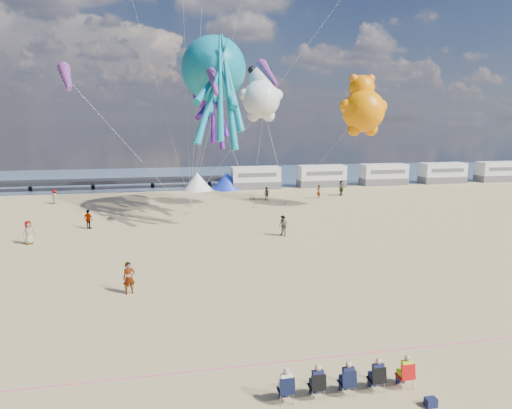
% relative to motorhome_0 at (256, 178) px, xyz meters
% --- Properties ---
extents(ground, '(120.00, 120.00, 0.00)m').
position_rel_motorhome_0_xyz_m(ground, '(-6.00, -40.00, -1.50)').
color(ground, tan).
rests_on(ground, ground).
extents(water, '(120.00, 120.00, 0.00)m').
position_rel_motorhome_0_xyz_m(water, '(-6.00, 15.00, -1.48)').
color(water, '#3C5673').
rests_on(water, ground).
extents(motorhome_0, '(6.60, 2.50, 3.00)m').
position_rel_motorhome_0_xyz_m(motorhome_0, '(0.00, 0.00, 0.00)').
color(motorhome_0, silver).
rests_on(motorhome_0, ground).
extents(motorhome_1, '(6.60, 2.50, 3.00)m').
position_rel_motorhome_0_xyz_m(motorhome_1, '(9.50, 0.00, 0.00)').
color(motorhome_1, silver).
rests_on(motorhome_1, ground).
extents(motorhome_2, '(6.60, 2.50, 3.00)m').
position_rel_motorhome_0_xyz_m(motorhome_2, '(19.00, 0.00, 0.00)').
color(motorhome_2, silver).
rests_on(motorhome_2, ground).
extents(motorhome_3, '(6.60, 2.50, 3.00)m').
position_rel_motorhome_0_xyz_m(motorhome_3, '(28.50, 0.00, 0.00)').
color(motorhome_3, silver).
rests_on(motorhome_3, ground).
extents(motorhome_4, '(6.60, 2.50, 3.00)m').
position_rel_motorhome_0_xyz_m(motorhome_4, '(38.00, 0.00, 0.00)').
color(motorhome_4, silver).
rests_on(motorhome_4, ground).
extents(tent_white, '(4.00, 4.00, 2.40)m').
position_rel_motorhome_0_xyz_m(tent_white, '(-8.00, 0.00, -0.30)').
color(tent_white, white).
rests_on(tent_white, ground).
extents(tent_blue, '(4.00, 4.00, 2.40)m').
position_rel_motorhome_0_xyz_m(tent_blue, '(-4.00, 0.00, -0.30)').
color(tent_blue, '#1933CC').
rests_on(tent_blue, ground).
extents(spectator_row, '(6.10, 0.90, 1.30)m').
position_rel_motorhome_0_xyz_m(spectator_row, '(-6.22, -47.48, -0.85)').
color(spectator_row, black).
rests_on(spectator_row, ground).
extents(cooler_navy, '(0.38, 0.28, 0.30)m').
position_rel_motorhome_0_xyz_m(cooler_navy, '(-3.70, -48.69, -1.35)').
color(cooler_navy, '#12183A').
rests_on(cooler_navy, ground).
extents(rope_line, '(34.00, 0.03, 0.03)m').
position_rel_motorhome_0_xyz_m(rope_line, '(-6.00, -45.00, -1.48)').
color(rope_line, '#F2338C').
rests_on(rope_line, ground).
extents(standing_person, '(0.74, 0.58, 1.80)m').
position_rel_motorhome_0_xyz_m(standing_person, '(-14.32, -36.34, -0.60)').
color(standing_person, tan).
rests_on(standing_person, ground).
extents(beachgoer_0, '(0.80, 0.74, 1.84)m').
position_rel_motorhome_0_xyz_m(beachgoer_0, '(-22.58, -24.45, -0.58)').
color(beachgoer_0, '#7F6659').
rests_on(beachgoer_0, ground).
extents(beachgoer_1, '(0.89, 1.00, 1.72)m').
position_rel_motorhome_0_xyz_m(beachgoer_1, '(-2.88, -25.92, -0.64)').
color(beachgoer_1, '#7F6659').
rests_on(beachgoer_1, ground).
extents(beachgoer_3, '(1.26, 1.14, 1.69)m').
position_rel_motorhome_0_xyz_m(beachgoer_3, '(-18.89, -20.11, -0.65)').
color(beachgoer_3, '#7F6659').
rests_on(beachgoer_3, ground).
extents(beachgoer_4, '(1.13, 1.06, 1.87)m').
position_rel_motorhome_0_xyz_m(beachgoer_4, '(9.40, -7.80, -0.56)').
color(beachgoer_4, '#7F6659').
rests_on(beachgoer_4, ground).
extents(beachgoer_5, '(1.54, 1.24, 1.64)m').
position_rel_motorhome_0_xyz_m(beachgoer_5, '(5.88, -9.28, -0.68)').
color(beachgoer_5, '#7F6659').
rests_on(beachgoer_5, ground).
extents(beachgoer_6, '(0.57, 0.69, 1.63)m').
position_rel_motorhome_0_xyz_m(beachgoer_6, '(-24.56, -6.80, -0.68)').
color(beachgoer_6, '#7F6659').
rests_on(beachgoer_6, ground).
extents(beachgoer_7, '(0.91, 0.92, 1.61)m').
position_rel_motorhome_0_xyz_m(beachgoer_7, '(-0.61, -9.62, -0.70)').
color(beachgoer_7, '#7F6659').
rests_on(beachgoer_7, ground).
extents(sandbag_a, '(0.50, 0.35, 0.22)m').
position_rel_motorhome_0_xyz_m(sandbag_a, '(-10.09, -15.56, -1.39)').
color(sandbag_a, gray).
rests_on(sandbag_a, ground).
extents(sandbag_b, '(0.50, 0.35, 0.22)m').
position_rel_motorhome_0_xyz_m(sandbag_b, '(-2.80, -13.81, -1.39)').
color(sandbag_b, gray).
rests_on(sandbag_b, ground).
extents(sandbag_c, '(0.50, 0.35, 0.22)m').
position_rel_motorhome_0_xyz_m(sandbag_c, '(1.28, -11.99, -1.39)').
color(sandbag_c, gray).
rests_on(sandbag_c, ground).
extents(sandbag_d, '(0.50, 0.35, 0.22)m').
position_rel_motorhome_0_xyz_m(sandbag_d, '(-2.08, -8.51, -1.39)').
color(sandbag_d, gray).
rests_on(sandbag_d, ground).
extents(sandbag_e, '(0.50, 0.35, 0.22)m').
position_rel_motorhome_0_xyz_m(sandbag_e, '(-9.57, -11.37, -1.39)').
color(sandbag_e, gray).
rests_on(sandbag_e, ground).
extents(kite_octopus_teal, '(6.39, 11.83, 12.86)m').
position_rel_motorhome_0_xyz_m(kite_octopus_teal, '(-7.25, -15.41, 12.68)').
color(kite_octopus_teal, '#0D7D93').
extents(kite_octopus_purple, '(4.89, 8.89, 9.63)m').
position_rel_motorhome_0_xyz_m(kite_octopus_purple, '(-7.30, -11.17, 10.57)').
color(kite_octopus_purple, '#4C0E89').
extents(kite_panda, '(6.16, 6.02, 6.72)m').
position_rel_motorhome_0_xyz_m(kite_panda, '(-2.14, -13.63, 9.97)').
color(kite_panda, silver).
extents(kite_teddy_orange, '(6.40, 6.18, 7.45)m').
position_rel_motorhome_0_xyz_m(kite_teddy_orange, '(8.10, -16.18, 8.76)').
color(kite_teddy_orange, orange).
extents(windsock_left, '(2.54, 6.28, 6.19)m').
position_rel_motorhome_0_xyz_m(windsock_left, '(-19.95, -19.54, 11.32)').
color(windsock_left, red).
extents(windsock_mid, '(1.27, 5.55, 5.51)m').
position_rel_motorhome_0_xyz_m(windsock_mid, '(-2.76, -19.82, 11.89)').
color(windsock_mid, red).
extents(windsock_right, '(0.94, 5.24, 5.23)m').
position_rel_motorhome_0_xyz_m(windsock_right, '(-7.88, -21.36, 11.12)').
color(windsock_right, red).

